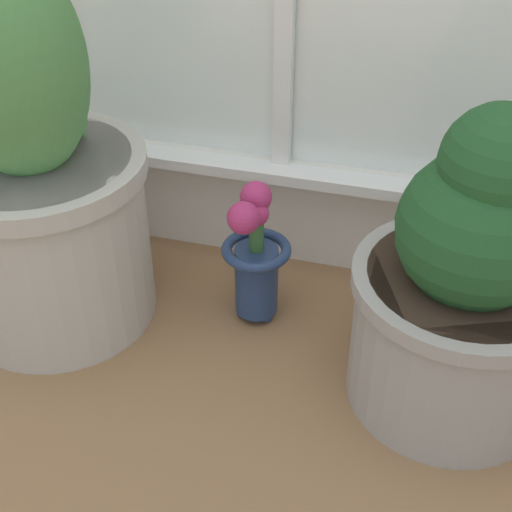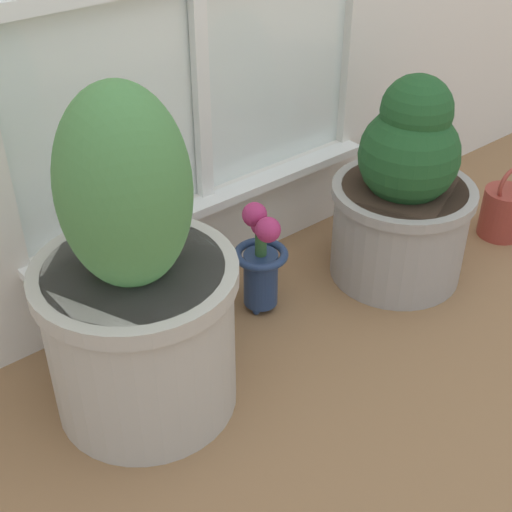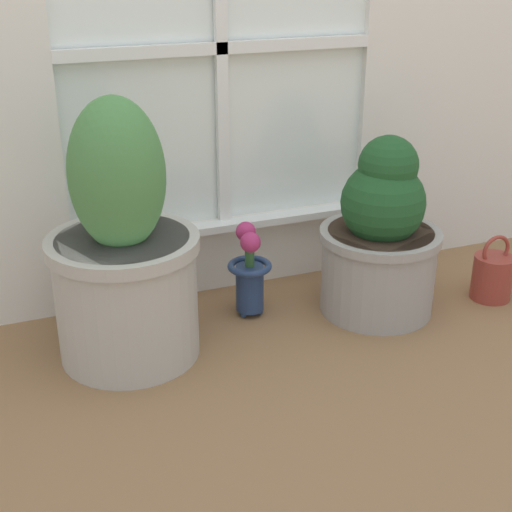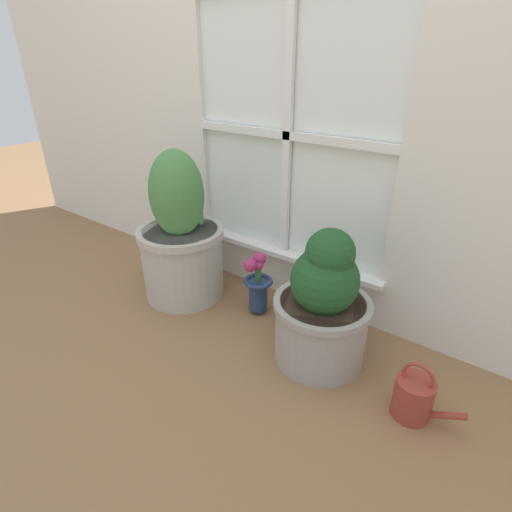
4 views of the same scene
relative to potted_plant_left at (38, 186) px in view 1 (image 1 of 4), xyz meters
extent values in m
plane|color=olive|center=(0.40, -0.22, -0.30)|extent=(10.00, 10.00, 0.00)
cube|color=silver|center=(0.40, 0.32, -0.18)|extent=(0.99, 0.05, 0.25)
cube|color=white|center=(0.40, 0.28, -0.07)|extent=(1.05, 0.06, 0.02)
cylinder|color=#B7B2A8|center=(0.00, 0.00, -0.12)|extent=(0.39, 0.39, 0.36)
cylinder|color=#B7B2A8|center=(0.00, 0.00, 0.04)|extent=(0.42, 0.42, 0.04)
cylinder|color=#38281E|center=(0.00, 0.00, 0.06)|extent=(0.36, 0.36, 0.01)
ellipsoid|color=#477F42|center=(0.00, 0.00, 0.24)|extent=(0.25, 0.25, 0.41)
ellipsoid|color=#477F42|center=(0.08, 0.04, 0.16)|extent=(0.12, 0.19, 0.22)
cylinder|color=#9E9993|center=(0.79, -0.03, -0.16)|extent=(0.36, 0.36, 0.27)
cylinder|color=#9E9993|center=(0.79, -0.03, -0.04)|extent=(0.38, 0.38, 0.03)
cylinder|color=#38281E|center=(0.79, -0.03, -0.03)|extent=(0.33, 0.33, 0.01)
sphere|color=#1E4C23|center=(0.79, -0.03, 0.06)|extent=(0.26, 0.26, 0.26)
sphere|color=#1E4C23|center=(0.80, -0.02, 0.18)|extent=(0.18, 0.18, 0.18)
sphere|color=navy|center=(0.40, 0.12, -0.29)|extent=(0.02, 0.02, 0.02)
sphere|color=navy|center=(0.37, 0.07, -0.29)|extent=(0.02, 0.02, 0.02)
sphere|color=navy|center=(0.43, 0.07, -0.29)|extent=(0.02, 0.02, 0.02)
cylinder|color=navy|center=(0.40, 0.09, -0.21)|extent=(0.09, 0.09, 0.15)
torus|color=navy|center=(0.40, 0.09, -0.13)|extent=(0.14, 0.14, 0.02)
cylinder|color=#386633|center=(0.40, 0.09, -0.09)|extent=(0.03, 0.03, 0.08)
sphere|color=#B22D66|center=(0.40, 0.09, -0.05)|extent=(0.05, 0.05, 0.05)
sphere|color=#B22D66|center=(0.39, 0.11, -0.02)|extent=(0.06, 0.06, 0.06)
sphere|color=#B22D66|center=(0.39, 0.05, -0.03)|extent=(0.06, 0.06, 0.06)
camera|label=1|loc=(0.70, -1.00, 0.69)|focal=50.00mm
camera|label=2|loc=(-0.54, -1.04, 0.87)|focal=50.00mm
camera|label=3|loc=(-0.31, -1.78, 0.79)|focal=50.00mm
camera|label=4|loc=(1.35, -1.20, 0.81)|focal=28.00mm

